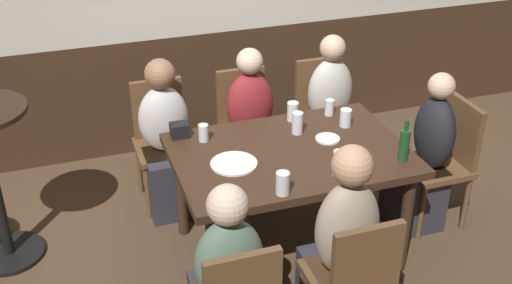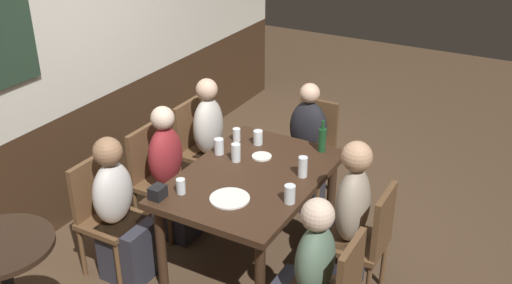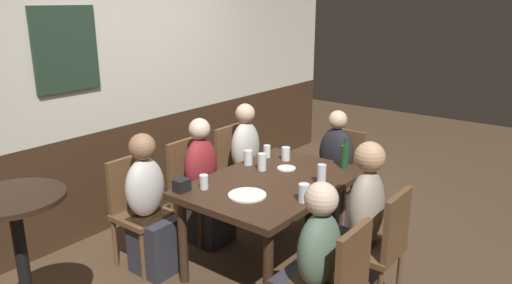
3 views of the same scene
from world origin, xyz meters
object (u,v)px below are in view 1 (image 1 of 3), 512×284
plate_white_small (328,139)px  dining_table (290,164)px  chair_left_far (162,135)px  beer_bottle_green (404,144)px  chair_right_far (322,111)px  highball_clear (283,185)px  plate_white_large (234,164)px  person_mid_near (340,257)px  tumbler_short (329,108)px  person_right_far (331,122)px  tumbler_water (339,165)px  pint_glass_stout (346,119)px  person_head_east (423,165)px  pint_glass_amber (293,113)px  chair_mid_far (245,123)px  beer_glass_half (297,124)px  person_mid_far (252,136)px  chair_mid_near (354,278)px  beer_glass_tall (203,134)px  chair_head_east (445,156)px  condiment_caddy (179,130)px  person_left_far (167,149)px

plate_white_small → dining_table: bearing=-166.8°
chair_left_far → beer_bottle_green: size_ratio=3.35×
chair_right_far → highball_clear: chair_right_far is taller
highball_clear → plate_white_large: 0.41m
person_mid_near → tumbler_short: (0.42, 1.11, 0.28)m
person_right_far → tumbler_water: person_right_far is taller
person_mid_near → pint_glass_stout: person_mid_near is taller
person_head_east → tumbler_short: 0.73m
pint_glass_amber → chair_mid_far: bearing=107.8°
chair_left_far → beer_glass_half: beer_glass_half is taller
chair_mid_far → chair_right_far: 0.62m
person_mid_far → beer_glass_half: size_ratio=7.85×
chair_left_far → beer_glass_half: (0.74, -0.69, 0.30)m
person_mid_near → pint_glass_amber: size_ratio=9.49×
chair_mid_near → pint_glass_amber: 1.32m
pint_glass_amber → plate_white_large: pint_glass_amber is taller
pint_glass_amber → plate_white_large: (-0.53, -0.42, -0.05)m
tumbler_water → plate_white_large: bearing=150.2°
person_mid_far → person_right_far: bearing=0.1°
chair_left_far → plate_white_small: bearing=-43.0°
dining_table → person_mid_far: size_ratio=1.26×
dining_table → person_head_east: 0.97m
chair_right_far → plate_white_small: bearing=-112.5°
chair_right_far → tumbler_short: (-0.19, -0.52, 0.29)m
pint_glass_stout → beer_bottle_green: 0.51m
dining_table → beer_bottle_green: beer_bottle_green is taller
beer_glass_tall → person_mid_near: bearing=-66.1°
person_mid_far → tumbler_water: size_ratio=7.20×
chair_mid_far → tumbler_short: size_ratio=8.16×
dining_table → pint_glass_amber: (0.16, 0.38, 0.14)m
person_mid_near → tumbler_water: bearing=68.6°
chair_mid_near → beer_glass_tall: size_ratio=8.11×
beer_glass_half → chair_head_east: bearing=-11.7°
chair_right_far → plate_white_small: (-0.34, -0.83, 0.25)m
chair_mid_near → plate_white_large: bearing=113.0°
chair_mid_far → tumbler_water: bearing=-82.7°
person_mid_near → pint_glass_stout: 1.07m
chair_right_far → person_head_east: 0.95m
dining_table → chair_right_far: 1.10m
person_mid_near → beer_bottle_green: size_ratio=4.54×
beer_glass_half → plate_white_large: 0.55m
beer_glass_tall → condiment_caddy: bearing=142.4°
person_left_far → condiment_caddy: (0.03, -0.33, 0.31)m
beer_glass_tall → plate_white_small: beer_glass_tall is taller
chair_right_far → tumbler_water: size_ratio=5.69×
plate_white_small → condiment_caddy: size_ratio=1.39×
plate_white_small → person_left_far: bearing=143.2°
beer_glass_tall → highball_clear: size_ratio=0.84×
chair_head_east → person_mid_far: size_ratio=0.79×
condiment_caddy → tumbler_water: bearing=-44.5°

